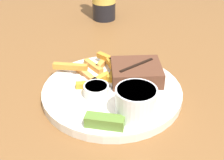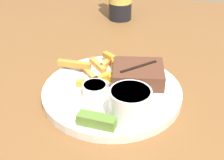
{
  "view_description": "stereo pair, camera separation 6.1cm",
  "coord_description": "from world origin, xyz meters",
  "px_view_note": "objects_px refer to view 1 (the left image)",
  "views": [
    {
      "loc": [
        0.06,
        -0.51,
        1.14
      ],
      "look_at": [
        0.0,
        0.0,
        0.81
      ],
      "focal_mm": 50.0,
      "sensor_mm": 36.0,
      "label": 1
    },
    {
      "loc": [
        0.12,
        -0.5,
        1.14
      ],
      "look_at": [
        0.0,
        0.0,
        0.81
      ],
      "focal_mm": 50.0,
      "sensor_mm": 36.0,
      "label": 2
    }
  ],
  "objects_px": {
    "dinner_plate": "(112,92)",
    "dipping_sauce_cup": "(96,90)",
    "coleslaw_cup": "(136,101)",
    "steak_portion": "(136,72)",
    "pickle_spear": "(106,121)",
    "fork_utensil": "(82,78)"
  },
  "relations": [
    {
      "from": "coleslaw_cup",
      "to": "dipping_sauce_cup",
      "type": "relative_size",
      "value": 1.5
    },
    {
      "from": "dinner_plate",
      "to": "steak_portion",
      "type": "bearing_deg",
      "value": 41.58
    },
    {
      "from": "coleslaw_cup",
      "to": "steak_portion",
      "type": "bearing_deg",
      "value": 91.91
    },
    {
      "from": "coleslaw_cup",
      "to": "dipping_sauce_cup",
      "type": "xyz_separation_m",
      "value": [
        -0.08,
        0.05,
        -0.02
      ]
    },
    {
      "from": "dipping_sauce_cup",
      "to": "pickle_spear",
      "type": "height_order",
      "value": "dipping_sauce_cup"
    },
    {
      "from": "dinner_plate",
      "to": "steak_portion",
      "type": "xyz_separation_m",
      "value": [
        0.05,
        0.04,
        0.03
      ]
    },
    {
      "from": "steak_portion",
      "to": "dipping_sauce_cup",
      "type": "distance_m",
      "value": 0.1
    },
    {
      "from": "dinner_plate",
      "to": "dipping_sauce_cup",
      "type": "bearing_deg",
      "value": -133.02
    },
    {
      "from": "fork_utensil",
      "to": "dinner_plate",
      "type": "bearing_deg",
      "value": 0.0
    },
    {
      "from": "coleslaw_cup",
      "to": "fork_utensil",
      "type": "height_order",
      "value": "coleslaw_cup"
    },
    {
      "from": "pickle_spear",
      "to": "fork_utensil",
      "type": "relative_size",
      "value": 0.53
    },
    {
      "from": "coleslaw_cup",
      "to": "pickle_spear",
      "type": "relative_size",
      "value": 1.07
    },
    {
      "from": "dipping_sauce_cup",
      "to": "pickle_spear",
      "type": "relative_size",
      "value": 0.71
    },
    {
      "from": "dinner_plate",
      "to": "coleslaw_cup",
      "type": "relative_size",
      "value": 3.83
    },
    {
      "from": "dinner_plate",
      "to": "steak_portion",
      "type": "height_order",
      "value": "steak_portion"
    },
    {
      "from": "fork_utensil",
      "to": "steak_portion",
      "type": "bearing_deg",
      "value": 29.15
    },
    {
      "from": "coleslaw_cup",
      "to": "fork_utensil",
      "type": "distance_m",
      "value": 0.16
    },
    {
      "from": "pickle_spear",
      "to": "fork_utensil",
      "type": "xyz_separation_m",
      "value": [
        -0.07,
        0.14,
        -0.01
      ]
    },
    {
      "from": "dinner_plate",
      "to": "fork_utensil",
      "type": "height_order",
      "value": "fork_utensil"
    },
    {
      "from": "coleslaw_cup",
      "to": "dinner_plate",
      "type": "bearing_deg",
      "value": 122.58
    },
    {
      "from": "coleslaw_cup",
      "to": "dipping_sauce_cup",
      "type": "height_order",
      "value": "coleslaw_cup"
    },
    {
      "from": "dipping_sauce_cup",
      "to": "dinner_plate",
      "type": "bearing_deg",
      "value": 46.98
    }
  ]
}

